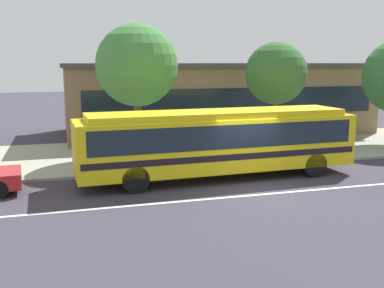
% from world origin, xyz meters
% --- Properties ---
extents(ground_plane, '(120.00, 120.00, 0.00)m').
position_xyz_m(ground_plane, '(0.00, 0.00, 0.00)').
color(ground_plane, '#383441').
extents(sidewalk_slab, '(60.00, 8.00, 0.12)m').
position_xyz_m(sidewalk_slab, '(0.00, 7.18, 0.06)').
color(sidewalk_slab, '#9C9B88').
rests_on(sidewalk_slab, ground_plane).
extents(lane_stripe_center, '(56.00, 0.16, 0.01)m').
position_xyz_m(lane_stripe_center, '(0.00, -0.80, 0.00)').
color(lane_stripe_center, silver).
rests_on(lane_stripe_center, ground_plane).
extents(transit_bus, '(11.25, 2.86, 2.72)m').
position_xyz_m(transit_bus, '(-0.75, 1.84, 1.59)').
color(transit_bus, gold).
rests_on(transit_bus, ground_plane).
extents(pedestrian_waiting_near_sign, '(0.41, 0.41, 1.75)m').
position_xyz_m(pedestrian_waiting_near_sign, '(-1.55, 5.00, 1.15)').
color(pedestrian_waiting_near_sign, '#283939').
rests_on(pedestrian_waiting_near_sign, sidewalk_slab).
extents(bus_stop_sign, '(0.08, 0.44, 2.34)m').
position_xyz_m(bus_stop_sign, '(2.43, 3.86, 1.63)').
color(bus_stop_sign, gray).
rests_on(bus_stop_sign, sidewalk_slab).
extents(street_tree_near_stop, '(3.83, 3.83, 6.26)m').
position_xyz_m(street_tree_near_stop, '(-3.22, 6.28, 4.45)').
color(street_tree_near_stop, brown).
rests_on(street_tree_near_stop, sidewalk_slab).
extents(street_tree_mid_block, '(3.10, 3.10, 5.49)m').
position_xyz_m(street_tree_mid_block, '(3.70, 5.90, 4.03)').
color(street_tree_mid_block, brown).
rests_on(street_tree_mid_block, sidewalk_slab).
extents(station_building, '(19.51, 8.56, 4.55)m').
position_xyz_m(station_building, '(3.10, 13.42, 2.28)').
color(station_building, '#836549').
rests_on(station_building, ground_plane).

